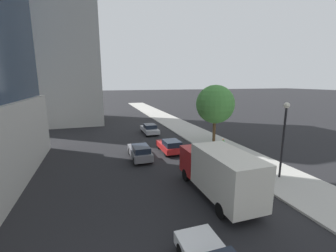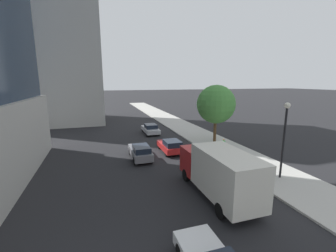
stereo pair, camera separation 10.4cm
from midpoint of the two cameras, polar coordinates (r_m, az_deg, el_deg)
The scene contains 9 objects.
sidewalk at distance 23.72m, azimuth 18.37°, elevation -7.63°, with size 5.11×120.00×0.15m, color #B2AFA8.
construction_building at distance 47.50m, azimuth -27.95°, elevation 24.46°, with size 17.01×17.19×45.21m.
street_lamp at distance 18.96m, azimuth 27.96°, elevation -0.81°, with size 0.44×0.44×5.90m.
street_tree at distance 27.20m, azimuth 12.34°, elevation 5.46°, with size 4.60×4.60×7.05m.
car_red at distance 24.07m, azimuth 0.80°, elevation -5.11°, with size 1.91×4.13×1.46m.
car_silver at distance 32.77m, azimuth -4.42°, elevation -0.73°, with size 1.90×4.65×1.43m.
car_gray at distance 22.20m, azimuth -6.98°, elevation -6.55°, with size 1.77×4.50×1.51m.
box_truck at distance 15.16m, azimuth 13.16°, elevation -11.20°, with size 2.45×7.44×3.33m.
pedestrian_green_shirt at distance 23.69m, azimuth 14.16°, elevation -5.09°, with size 0.34×0.34×1.65m.
Camera 2 is at (-5.43, 2.03, 7.57)m, focal length 23.71 mm.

